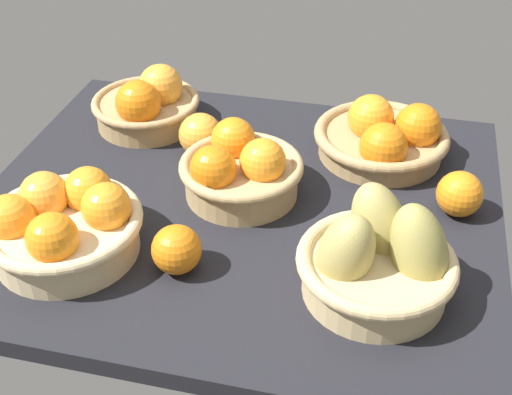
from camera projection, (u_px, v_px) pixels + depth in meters
The scene contains 9 objects.
market_tray at pixel (238, 209), 110.78cm from camera, with size 84.00×72.00×3.00cm, color black.
basket_center at pixel (240, 170), 109.08cm from camera, with size 20.23×20.23×10.93cm.
basket_near_left at pixel (63, 224), 97.29cm from camera, with size 22.97×22.97×11.00cm.
basket_far_left at pixel (148, 104), 127.72cm from camera, with size 20.44×20.44×11.22cm.
basket_near_right_pears at pixel (378, 260), 90.48cm from camera, with size 23.07×21.68×15.60cm.
basket_far_right at pixel (384, 137), 118.79cm from camera, with size 23.88×23.88×10.71cm.
loose_orange_front_gap at pixel (201, 135), 119.42cm from camera, with size 7.82×7.82×7.82cm, color #F49E33.
loose_orange_back_gap at pixel (177, 250), 94.62cm from camera, with size 7.16×7.16×7.16cm, color orange.
loose_orange_side_gap at pixel (460, 194), 105.32cm from camera, with size 7.30×7.30×7.30cm, color orange.
Camera 1 is at (23.18, -85.52, 68.09)cm, focal length 47.35 mm.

